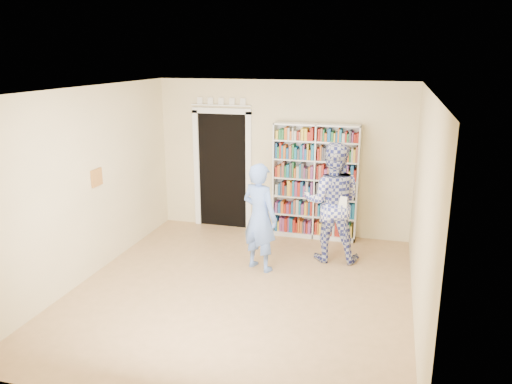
# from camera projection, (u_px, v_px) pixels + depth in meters

# --- Properties ---
(floor) EXTENTS (5.00, 5.00, 0.00)m
(floor) POSITION_uv_depth(u_px,v_px,m) (241.00, 291.00, 6.81)
(floor) COLOR #A07A4D
(floor) RESTS_ON ground
(ceiling) EXTENTS (5.00, 5.00, 0.00)m
(ceiling) POSITION_uv_depth(u_px,v_px,m) (239.00, 90.00, 6.09)
(ceiling) COLOR white
(ceiling) RESTS_ON wall_back
(wall_back) EXTENTS (4.50, 0.00, 4.50)m
(wall_back) POSITION_uv_depth(u_px,v_px,m) (282.00, 158.00, 8.77)
(wall_back) COLOR beige
(wall_back) RESTS_ON floor
(wall_left) EXTENTS (0.00, 5.00, 5.00)m
(wall_left) POSITION_uv_depth(u_px,v_px,m) (88.00, 184.00, 7.02)
(wall_left) COLOR beige
(wall_left) RESTS_ON floor
(wall_right) EXTENTS (0.00, 5.00, 5.00)m
(wall_right) POSITION_uv_depth(u_px,v_px,m) (423.00, 210.00, 5.88)
(wall_right) COLOR beige
(wall_right) RESTS_ON floor
(bookshelf) EXTENTS (1.45, 0.27, 2.00)m
(bookshelf) POSITION_uv_depth(u_px,v_px,m) (315.00, 181.00, 8.56)
(bookshelf) COLOR white
(bookshelf) RESTS_ON floor
(doorway) EXTENTS (1.10, 0.08, 2.43)m
(doorway) POSITION_uv_depth(u_px,v_px,m) (223.00, 164.00, 9.08)
(doorway) COLOR black
(doorway) RESTS_ON floor
(wall_art) EXTENTS (0.03, 0.25, 0.25)m
(wall_art) POSITION_uv_depth(u_px,v_px,m) (97.00, 178.00, 7.19)
(wall_art) COLOR brown
(wall_art) RESTS_ON wall_left
(man_blue) EXTENTS (0.70, 0.60, 1.62)m
(man_blue) POSITION_uv_depth(u_px,v_px,m) (260.00, 217.00, 7.31)
(man_blue) COLOR #6286DA
(man_blue) RESTS_ON floor
(man_plaid) EXTENTS (0.95, 0.76, 1.86)m
(man_plaid) POSITION_uv_depth(u_px,v_px,m) (332.00, 202.00, 7.63)
(man_plaid) COLOR navy
(man_plaid) RESTS_ON floor
(paper_sheet) EXTENTS (0.20, 0.04, 0.28)m
(paper_sheet) POSITION_uv_depth(u_px,v_px,m) (340.00, 205.00, 7.37)
(paper_sheet) COLOR white
(paper_sheet) RESTS_ON man_plaid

